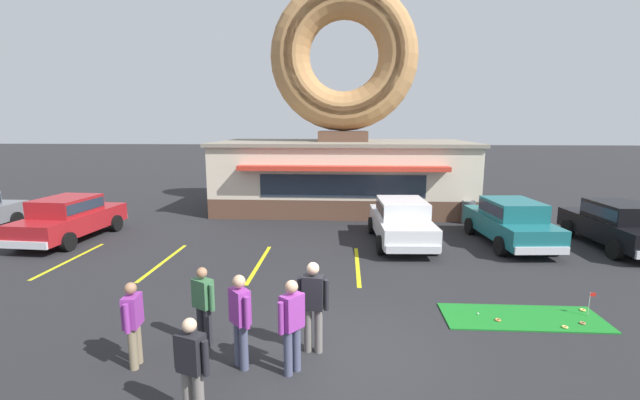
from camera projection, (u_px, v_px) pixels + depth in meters
ground_plane at (341, 352)px, 8.02m from camera, size 160.00×160.00×0.00m
donut_shop_building at (343, 134)px, 21.07m from camera, size 12.30×6.75×10.96m
putting_mat at (522, 318)px, 9.41m from camera, size 3.44×1.29×0.03m
mini_donut_near_left at (565, 327)px, 8.90m from camera, size 0.13×0.13×0.04m
mini_donut_near_right at (583, 323)px, 9.08m from camera, size 0.13×0.13×0.04m
mini_donut_mid_left at (498, 320)px, 9.22m from camera, size 0.13×0.13×0.04m
mini_donut_mid_centre at (583, 310)px, 9.72m from camera, size 0.13×0.13×0.04m
golf_ball at (478, 314)px, 9.52m from camera, size 0.04×0.04×0.04m
putting_flag_pin at (591, 298)px, 9.39m from camera, size 0.13×0.01×0.55m
car_white at (401, 220)px, 15.14m from camera, size 2.14×4.63×1.60m
car_black at (618, 223)px, 14.58m from camera, size 2.07×4.60×1.60m
car_red at (69, 217)px, 15.62m from camera, size 2.19×4.66×1.60m
car_teal at (510, 220)px, 15.04m from camera, size 2.23×4.67×1.60m
pedestrian_blue_sweater_man at (292, 322)px, 7.20m from camera, size 0.43×0.49×1.67m
pedestrian_hooded_kid at (240, 317)px, 7.37m from camera, size 0.43×0.47×1.70m
pedestrian_leather_jacket_man at (133, 321)px, 7.42m from camera, size 0.27×0.59×1.55m
pedestrian_clipboard_woman at (313, 303)px, 7.87m from camera, size 0.59×0.29×1.75m
pedestrian_beanie_man at (192, 365)px, 6.05m from camera, size 0.57×0.35×1.57m
pedestrian_crossing_woman at (203, 303)px, 8.17m from camera, size 0.52×0.40×1.56m
trash_bin at (468, 212)px, 18.27m from camera, size 0.57×0.57×0.97m
parking_stripe_far_left at (71, 260)px, 13.43m from camera, size 0.12×3.60×0.01m
parking_stripe_left at (164, 262)px, 13.26m from camera, size 0.12×3.60×0.01m
parking_stripe_mid_left at (259, 263)px, 13.08m from camera, size 0.12×3.60×0.01m
parking_stripe_centre at (357, 265)px, 12.91m from camera, size 0.12×3.60×0.01m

